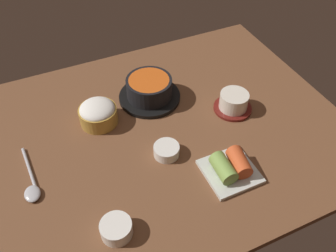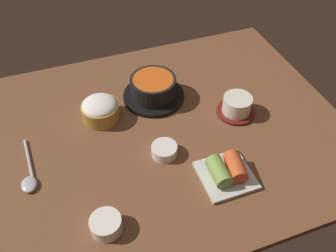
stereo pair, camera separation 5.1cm
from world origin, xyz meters
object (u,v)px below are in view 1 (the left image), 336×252
object	(u,v)px
stone_pot	(149,90)
banchan_cup_center	(167,150)
side_bowl_near	(116,229)
spoon	(32,186)
rice_bowl	(98,113)
kimchi_plate	(231,167)
tea_cup_with_saucer	(234,102)

from	to	relation	value
stone_pot	banchan_cup_center	distance (cm)	21.82
side_bowl_near	spoon	xyz separation A→B (cm)	(-14.27, 18.86, -1.23)
banchan_cup_center	side_bowl_near	world-z (taller)	side_bowl_near
side_bowl_near	spoon	bearing A→B (deg)	127.11
side_bowl_near	stone_pot	bearing A→B (deg)	58.47
stone_pot	banchan_cup_center	world-z (taller)	stone_pot
banchan_cup_center	side_bowl_near	distance (cm)	23.63
rice_bowl	banchan_cup_center	world-z (taller)	rice_bowl
kimchi_plate	side_bowl_near	bearing A→B (deg)	-173.04
stone_pot	rice_bowl	xyz separation A→B (cm)	(-16.18, -3.25, 0.00)
rice_bowl	banchan_cup_center	xyz separation A→B (cm)	(11.96, -18.09, -1.72)
kimchi_plate	side_bowl_near	world-z (taller)	kimchi_plate
banchan_cup_center	kimchi_plate	bearing A→B (deg)	-45.28
kimchi_plate	side_bowl_near	xyz separation A→B (cm)	(-29.56, -3.61, -0.22)
banchan_cup_center	kimchi_plate	distance (cm)	16.22
spoon	banchan_cup_center	bearing A→B (deg)	-6.58
side_bowl_near	tea_cup_with_saucer	bearing A→B (deg)	28.18
tea_cup_with_saucer	banchan_cup_center	bearing A→B (deg)	-162.82
banchan_cup_center	spoon	xyz separation A→B (cm)	(-32.42, 3.74, -0.91)
stone_pot	side_bowl_near	bearing A→B (deg)	-121.53
rice_bowl	banchan_cup_center	distance (cm)	21.76
stone_pot	spoon	bearing A→B (deg)	-154.34
spoon	rice_bowl	bearing A→B (deg)	35.05
stone_pot	kimchi_plate	xyz separation A→B (cm)	(7.19, -32.85, -1.19)
kimchi_plate	side_bowl_near	size ratio (longest dim) A/B	1.81
spoon	side_bowl_near	bearing A→B (deg)	-52.89
tea_cup_with_saucer	kimchi_plate	xyz separation A→B (cm)	(-12.41, -18.88, -0.54)
tea_cup_with_saucer	stone_pot	bearing A→B (deg)	144.52
stone_pot	rice_bowl	world-z (taller)	stone_pot
tea_cup_with_saucer	spoon	distance (cm)	56.39
spoon	kimchi_plate	bearing A→B (deg)	-19.19
stone_pot	banchan_cup_center	xyz separation A→B (cm)	(-4.22, -21.34, -1.72)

